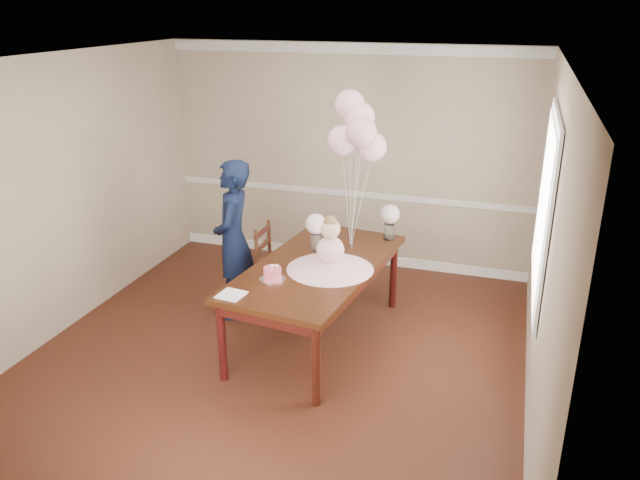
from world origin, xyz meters
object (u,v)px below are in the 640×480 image
at_px(dining_table_top, 317,267).
at_px(dining_chair_seat, 280,275).
at_px(birthday_cake, 272,273).
at_px(woman, 233,240).

xyz_separation_m(dining_table_top, dining_chair_seat, (-0.56, 0.46, -0.35)).
relative_size(dining_table_top, birthday_cake, 13.33).
bearing_deg(birthday_cake, woman, 135.11).
relative_size(birthday_cake, dining_chair_seat, 0.39).
distance_m(birthday_cake, woman, 1.01).
relative_size(dining_chair_seat, woman, 0.25).
bearing_deg(woman, birthday_cake, 30.89).
relative_size(birthday_cake, woman, 0.10).
bearing_deg(birthday_cake, dining_chair_seat, 107.43).
distance_m(dining_table_top, woman, 1.03).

